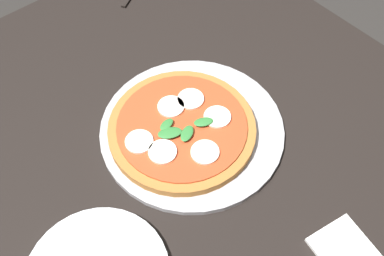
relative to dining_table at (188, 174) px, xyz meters
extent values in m
cube|color=black|center=(0.00, 0.00, 0.09)|extent=(1.14, 1.04, 0.04)
cube|color=black|center=(-0.49, 0.44, -0.30)|extent=(0.07, 0.07, 0.74)
cylinder|color=#B2B2B7|center=(-0.02, 0.03, 0.12)|extent=(0.36, 0.36, 0.01)
cylinder|color=#B27033|center=(-0.03, 0.01, 0.13)|extent=(0.28, 0.28, 0.02)
cylinder|color=#CC4723|center=(-0.03, 0.01, 0.14)|extent=(0.25, 0.25, 0.00)
cylinder|color=white|center=(0.05, 0.00, 0.15)|extent=(0.05, 0.05, 0.00)
cylinder|color=white|center=(0.01, 0.07, 0.15)|extent=(0.05, 0.05, 0.00)
cylinder|color=white|center=(-0.06, 0.06, 0.15)|extent=(0.05, 0.05, 0.00)
cylinder|color=white|center=(-0.07, 0.02, 0.15)|extent=(0.05, 0.05, 0.00)
cylinder|color=white|center=(-0.05, -0.08, 0.15)|extent=(0.05, 0.05, 0.00)
cylinder|color=white|center=(0.00, -0.06, 0.15)|extent=(0.05, 0.05, 0.00)
ellipsoid|color=#337F38|center=(0.00, 0.00, 0.15)|extent=(0.04, 0.04, 0.00)
ellipsoid|color=#337F38|center=(-0.02, -0.02, 0.15)|extent=(0.04, 0.05, 0.00)
ellipsoid|color=#337F38|center=(-0.04, -0.02, 0.15)|extent=(0.02, 0.04, 0.00)
ellipsoid|color=#337F38|center=(0.00, 0.04, 0.15)|extent=(0.04, 0.04, 0.00)
cube|color=black|center=(-0.42, 0.16, 0.11)|extent=(0.04, 0.05, 0.01)
camera|label=1|loc=(0.36, -0.30, 0.83)|focal=41.58mm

